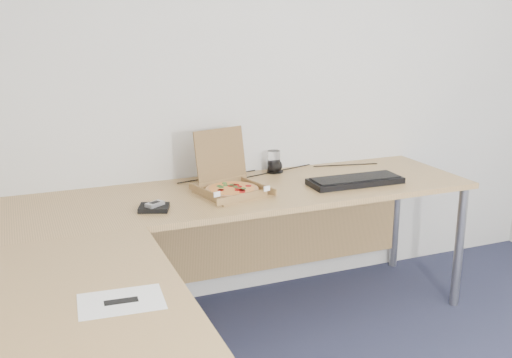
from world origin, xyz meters
name	(u,v)px	position (x,y,z in m)	size (l,w,h in m)	color
desk	(203,232)	(-0.82, 0.97, 0.70)	(2.50, 2.20, 0.73)	tan
pizza_box	(231,186)	(-0.55, 1.38, 0.77)	(0.30, 0.35, 0.30)	olive
drinking_glass	(274,162)	(-0.18, 1.67, 0.79)	(0.07, 0.07, 0.13)	white
keyboard	(355,181)	(0.13, 1.29, 0.75)	(0.51, 0.18, 0.03)	black
wallet	(154,208)	(-0.97, 1.26, 0.74)	(0.13, 0.11, 0.02)	black
phone	(155,204)	(-0.96, 1.25, 0.76)	(0.09, 0.05, 0.02)	#B2B5BA
paper_sheet	(121,301)	(-1.27, 0.40, 0.73)	(0.27, 0.19, 0.00)	white
dome_speaker	(275,165)	(-0.17, 1.68, 0.77)	(0.09, 0.09, 0.08)	black
cable_bundle	(276,171)	(-0.16, 1.68, 0.73)	(0.60, 0.04, 0.01)	black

